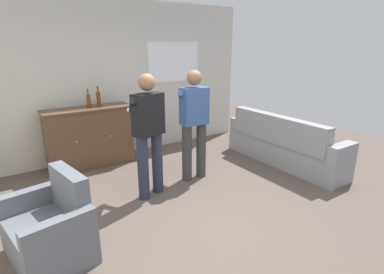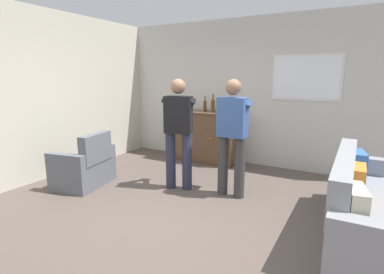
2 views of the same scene
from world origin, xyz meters
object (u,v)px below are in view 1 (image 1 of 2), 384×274
Objects in this scene: couch at (282,145)px; armchair at (51,230)px; sideboard_cabinet at (90,137)px; bottle_wine_green at (99,99)px; bottle_liquor_amber at (89,101)px; person_standing_right at (194,120)px; person_standing_left at (148,130)px.

couch is 2.31× the size of armchair.
sideboard_cabinet is at bearing 65.03° from armchair.
bottle_wine_green is (-2.59, 1.78, 0.81)m from couch.
bottle_liquor_amber is 1.83m from person_standing_right.
person_standing_left reaches higher than sideboard_cabinet.
bottle_wine_green is at bearing 124.80° from person_standing_right.
person_standing_right is at bearing -55.20° from bottle_wine_green.
bottle_liquor_amber is (0.04, -0.00, 0.62)m from sideboard_cabinet.
bottle_wine_green is 0.21× the size of person_standing_left.
armchair is 2.54m from bottle_liquor_amber.
bottle_wine_green is at bearing 60.78° from armchair.
couch is at bearing -12.92° from person_standing_right.
couch is at bearing 5.68° from armchair.
armchair is at bearing -114.97° from sideboard_cabinet.
bottle_wine_green is at bearing 2.57° from bottle_liquor_amber.
person_standing_left is (-2.43, 0.24, 0.59)m from couch.
couch is 6.58× the size of bottle_wine_green.
person_standing_right is (-1.61, 0.37, 0.59)m from couch.
sideboard_cabinet is at bearing -178.27° from bottle_wine_green.
armchair is 1.64m from person_standing_left.
person_standing_left is (0.34, -1.53, -0.20)m from bottle_liquor_amber.
person_standing_left reaches higher than bottle_liquor_amber.
bottle_liquor_amber is at bearing -177.43° from bottle_wine_green.
bottle_liquor_amber is (1.04, 2.15, 0.85)m from armchair.
person_standing_left is at bearing 174.29° from couch.
bottle_wine_green reaches higher than sideboard_cabinet.
couch is 3.38m from bottle_liquor_amber.
armchair is (-3.80, -0.38, -0.06)m from couch.
armchair is at bearing -119.22° from bottle_wine_green.
bottle_liquor_amber is 1.58m from person_standing_left.
bottle_wine_green is at bearing 96.20° from person_standing_left.
sideboard_cabinet is at bearing 103.65° from person_standing_left.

